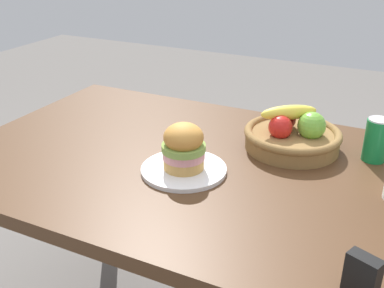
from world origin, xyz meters
The scene contains 6 objects.
dining_table centered at (0.00, 0.00, 0.65)m, with size 1.40×0.90×0.75m.
plate centered at (0.00, -0.08, 0.76)m, with size 0.24×0.24×0.01m, color white.
sandwich centered at (0.00, -0.08, 0.83)m, with size 0.12×0.12×0.13m.
soda_can centered at (0.46, 0.22, 0.81)m, with size 0.07×0.07×0.13m.
fruit_basket centered at (0.23, 0.20, 0.79)m, with size 0.29×0.29×0.14m.
napkin_holder centered at (0.50, -0.36, 0.80)m, with size 0.06×0.03×0.09m, color black.
Camera 1 is at (0.51, -1.07, 1.35)m, focal length 43.22 mm.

